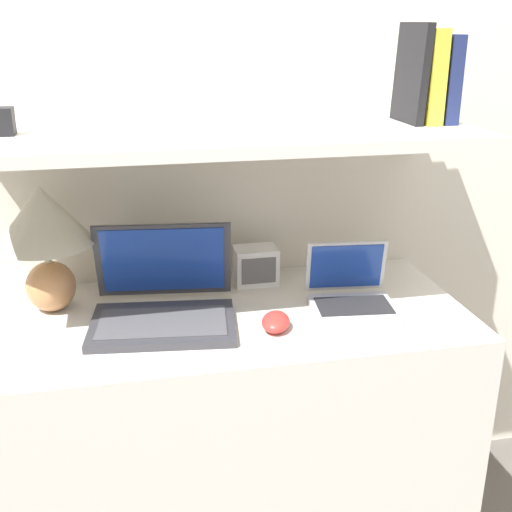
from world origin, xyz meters
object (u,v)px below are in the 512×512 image
object	(u,v)px
router_box	(256,265)
laptop_small	(351,295)
laptop_large	(163,303)
book_navy	(441,79)
book_yellow	(424,76)
table_lamp	(44,229)
book_black	(411,73)
computer_mouse	(276,322)

from	to	relation	value
router_box	laptop_small	bearing A→B (deg)	-46.09
laptop_large	book_navy	xyz separation A→B (m)	(0.72, 0.07, 0.52)
laptop_large	book_yellow	distance (m)	0.86
router_box	table_lamp	bearing A→B (deg)	-172.99
table_lamp	router_box	distance (m)	0.57
laptop_large	book_yellow	size ratio (longest dim) A/B	1.67
router_box	book_navy	xyz separation A→B (m)	(0.45, -0.12, 0.51)
book_navy	book_black	bearing A→B (deg)	180.00
book_navy	laptop_large	bearing A→B (deg)	-174.11
book_navy	book_yellow	size ratio (longest dim) A/B	0.94
laptop_small	computer_mouse	distance (m)	0.23
laptop_large	computer_mouse	xyz separation A→B (m)	(0.26, -0.11, -0.03)
laptop_large	book_navy	bearing A→B (deg)	5.89
table_lamp	book_yellow	xyz separation A→B (m)	(0.95, -0.05, 0.35)
table_lamp	book_yellow	world-z (taller)	book_yellow
book_black	book_navy	bearing A→B (deg)	0.00
book_yellow	laptop_small	bearing A→B (deg)	-153.92
book_yellow	book_black	distance (m)	0.04
book_navy	book_black	world-z (taller)	book_black
laptop_small	book_yellow	distance (m)	0.58
book_navy	router_box	bearing A→B (deg)	165.50
laptop_small	book_yellow	xyz separation A→B (m)	(0.20, 0.10, 0.53)
laptop_large	book_black	xyz separation A→B (m)	(0.64, 0.07, 0.53)
router_box	book_yellow	xyz separation A→B (m)	(0.40, -0.12, 0.52)
router_box	book_navy	world-z (taller)	book_navy
book_navy	book_black	xyz separation A→B (m)	(-0.08, 0.00, 0.01)
laptop_small	book_navy	bearing A→B (deg)	21.76
laptop_large	computer_mouse	world-z (taller)	laptop_large
table_lamp	computer_mouse	distance (m)	0.61
table_lamp	laptop_large	bearing A→B (deg)	-24.30
book_black	laptop_large	bearing A→B (deg)	-173.38
table_lamp	router_box	xyz separation A→B (m)	(0.55, 0.07, -0.16)
router_box	book_navy	size ratio (longest dim) A/B	0.56
table_lamp	laptop_large	world-z (taller)	table_lamp
table_lamp	book_navy	size ratio (longest dim) A/B	1.54
laptop_large	book_black	world-z (taller)	book_black
laptop_large	book_black	distance (m)	0.84
computer_mouse	book_navy	xyz separation A→B (m)	(0.46, 0.18, 0.54)
book_navy	computer_mouse	bearing A→B (deg)	-158.72
table_lamp	book_black	size ratio (longest dim) A/B	1.36
computer_mouse	router_box	bearing A→B (deg)	87.46
laptop_large	laptop_small	distance (m)	0.48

